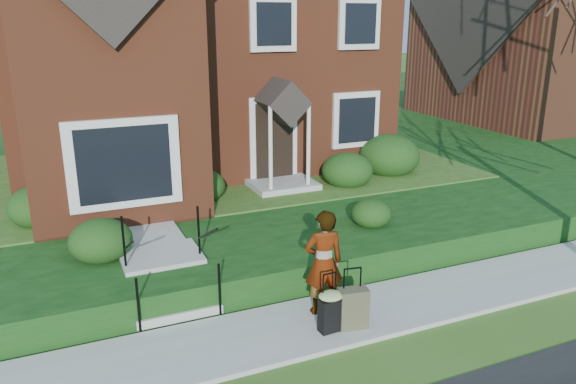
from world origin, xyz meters
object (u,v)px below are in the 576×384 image
suitcase_black (331,309)px  suitcase_olive (353,308)px  front_steps (167,275)px  woman (324,262)px

suitcase_black → suitcase_olive: (0.37, -0.04, -0.04)m
front_steps → suitcase_black: front_steps is taller
front_steps → suitcase_olive: (2.44, -2.22, -0.06)m
suitcase_black → suitcase_olive: bearing=-10.4°
suitcase_olive → suitcase_black: bearing=-176.9°
woman → suitcase_olive: size_ratio=1.80×
suitcase_black → suitcase_olive: 0.38m
front_steps → woman: (2.23, -1.60, 0.50)m
front_steps → suitcase_black: (2.07, -2.18, -0.02)m
woman → suitcase_olive: woman is taller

